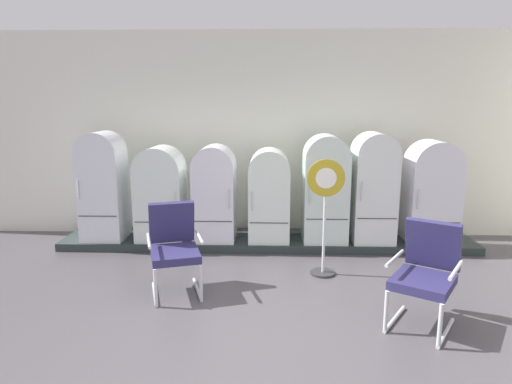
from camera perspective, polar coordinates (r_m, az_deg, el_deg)
The scene contains 13 objects.
ground at distance 4.30m, azimuth 1.13°, elevation -19.67°, with size 12.00×10.00×0.05m, color #484349.
back_wall at distance 7.36m, azimuth 1.54°, elevation 7.31°, with size 11.76×0.12×3.28m.
display_plinth at distance 7.04m, azimuth 1.44°, elevation -6.16°, with size 6.28×0.95×0.12m, color #283230.
refrigerator_0 at distance 7.13m, azimuth -18.88°, elevation 1.15°, with size 0.62×0.62×1.63m.
refrigerator_1 at distance 6.92m, azimuth -12.05°, elevation 0.12°, with size 0.70×0.66×1.41m.
refrigerator_2 at distance 6.78m, azimuth -5.29°, elevation 0.25°, with size 0.62×0.68×1.43m.
refrigerator_3 at distance 6.75m, azimuth 1.68°, elevation -0.01°, with size 0.61×0.72×1.38m.
refrigerator_4 at distance 6.76m, azimuth 8.80°, elevation 0.89°, with size 0.65×0.69×1.59m.
refrigerator_5 at distance 6.89m, azimuth 14.67°, elevation 1.02°, with size 0.61×0.71×1.63m.
refrigerator_6 at distance 7.12m, azimuth 21.42°, elevation 0.34°, with size 0.72×0.65×1.51m.
armchair_left at distance 5.32m, azimuth -10.40°, elevation -6.50°, with size 0.74×0.84×1.03m.
armchair_right at distance 4.78m, azimuth 20.83°, elevation -9.24°, with size 0.83×0.88×1.03m.
sign_stand at distance 5.71m, azimuth 8.71°, elevation -3.33°, with size 0.47×0.32×1.50m.
Camera 1 is at (0.04, -3.67, 2.21)m, focal length 31.46 mm.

